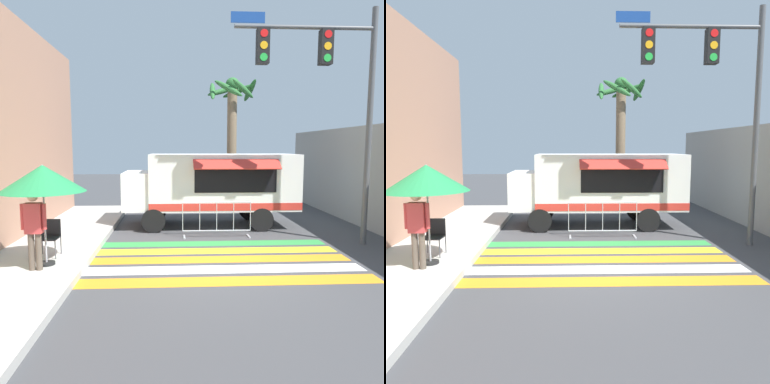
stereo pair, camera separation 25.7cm
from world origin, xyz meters
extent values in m
plane|color=#424244|center=(0.00, 0.00, 0.00)|extent=(60.00, 60.00, 0.00)
cube|color=gray|center=(5.46, 3.00, 1.74)|extent=(0.20, 16.00, 3.48)
cube|color=orange|center=(0.00, -1.19, 0.00)|extent=(6.40, 0.56, 0.01)
cube|color=white|center=(0.00, -0.43, 0.00)|extent=(6.40, 0.56, 0.01)
cube|color=orange|center=(0.00, 0.33, 0.00)|extent=(6.40, 0.56, 0.01)
cube|color=yellow|center=(0.00, 1.09, 0.00)|extent=(6.40, 0.56, 0.01)
cube|color=green|center=(0.00, 1.85, 0.00)|extent=(6.40, 0.56, 0.01)
cube|color=white|center=(0.59, 4.37, 1.58)|extent=(5.00, 2.19, 1.86)
cube|color=white|center=(-1.91, 4.37, 1.27)|extent=(1.76, 2.01, 1.26)
cube|color=#1E232D|center=(-2.74, 4.37, 1.59)|extent=(0.06, 1.75, 0.48)
cube|color=black|center=(0.88, 3.26, 1.72)|extent=(2.65, 0.03, 0.84)
cube|color=red|center=(0.88, 3.06, 2.22)|extent=(2.75, 0.43, 0.31)
cube|color=red|center=(0.59, 3.27, 0.83)|extent=(5.00, 0.01, 0.24)
cylinder|color=black|center=(-1.76, 3.37, 0.39)|extent=(0.77, 0.22, 0.77)
cylinder|color=black|center=(-1.76, 5.38, 0.39)|extent=(0.77, 0.22, 0.77)
cylinder|color=black|center=(1.76, 3.37, 0.39)|extent=(0.77, 0.22, 0.77)
cylinder|color=black|center=(1.76, 5.38, 0.39)|extent=(0.77, 0.22, 0.77)
cylinder|color=#515456|center=(4.28, 1.59, 3.22)|extent=(0.16, 0.16, 6.44)
cylinder|color=#515456|center=(2.39, 1.59, 5.90)|extent=(3.78, 0.11, 0.11)
cube|color=black|center=(2.96, 1.56, 5.39)|extent=(0.32, 0.28, 0.90)
cylinder|color=red|center=(2.96, 1.42, 5.69)|extent=(0.20, 0.02, 0.20)
cylinder|color=#F2A519|center=(2.96, 1.42, 5.39)|extent=(0.20, 0.02, 0.20)
cylinder|color=green|center=(2.96, 1.42, 5.09)|extent=(0.20, 0.02, 0.20)
cube|color=black|center=(1.26, 1.56, 5.39)|extent=(0.32, 0.28, 0.90)
cylinder|color=red|center=(1.26, 1.42, 5.69)|extent=(0.20, 0.02, 0.20)
cylinder|color=#F2A519|center=(1.26, 1.42, 5.39)|extent=(0.20, 0.02, 0.20)
cylinder|color=green|center=(1.26, 1.42, 5.09)|extent=(0.20, 0.02, 0.20)
cube|color=navy|center=(0.85, 1.57, 6.12)|extent=(0.90, 0.02, 0.28)
cylinder|color=black|center=(-3.93, -0.40, 0.20)|extent=(0.36, 0.36, 0.06)
cylinder|color=#B2B2B7|center=(-3.93, -0.40, 1.27)|extent=(0.04, 0.04, 2.21)
cone|color=#268C4C|center=(-3.93, -0.40, 2.08)|extent=(1.82, 1.82, 0.58)
cylinder|color=#4C4C51|center=(-4.31, 0.02, 0.38)|extent=(0.02, 0.02, 0.43)
cylinder|color=#4C4C51|center=(-3.86, 0.02, 0.38)|extent=(0.02, 0.02, 0.43)
cylinder|color=#4C4C51|center=(-4.31, 0.46, 0.38)|extent=(0.02, 0.02, 0.43)
cylinder|color=#4C4C51|center=(-3.86, 0.46, 0.38)|extent=(0.02, 0.02, 0.43)
cube|color=black|center=(-4.09, 0.24, 0.61)|extent=(0.47, 0.47, 0.03)
cube|color=black|center=(-4.09, 0.46, 0.83)|extent=(0.47, 0.03, 0.40)
cylinder|color=brown|center=(-4.11, -0.75, 0.56)|extent=(0.13, 0.13, 0.79)
cylinder|color=brown|center=(-3.96, -0.75, 0.56)|extent=(0.13, 0.13, 0.79)
cube|color=#CC3F3F|center=(-4.04, -0.75, 1.28)|extent=(0.34, 0.20, 0.64)
cylinder|color=#CC3F3F|center=(-4.26, -0.75, 1.31)|extent=(0.09, 0.09, 0.54)
cylinder|color=#CC3F3F|center=(-3.82, -0.75, 1.31)|extent=(0.09, 0.09, 0.54)
sphere|color=tan|center=(-4.04, -0.75, 1.74)|extent=(0.22, 0.22, 0.22)
cylinder|color=#B7BABF|center=(0.20, 2.65, 1.07)|extent=(2.09, 0.04, 0.04)
cylinder|color=#B7BABF|center=(0.20, 2.65, 0.20)|extent=(2.09, 0.04, 0.04)
cylinder|color=#B7BABF|center=(-0.84, 2.65, 0.64)|extent=(0.02, 0.02, 0.88)
cylinder|color=#B7BABF|center=(-0.32, 2.65, 0.64)|extent=(0.02, 0.02, 0.88)
cylinder|color=#B7BABF|center=(0.20, 2.65, 0.64)|extent=(0.02, 0.02, 0.88)
cylinder|color=#B7BABF|center=(0.73, 2.65, 0.64)|extent=(0.02, 0.02, 0.88)
cylinder|color=#B7BABF|center=(1.25, 2.65, 0.64)|extent=(0.02, 0.02, 0.88)
cube|color=#B7BABF|center=(-0.79, 2.65, 0.01)|extent=(0.06, 0.44, 0.03)
cube|color=#B7BABF|center=(1.20, 2.65, 0.01)|extent=(0.06, 0.44, 0.03)
cylinder|color=#7A664C|center=(1.48, 7.92, 2.64)|extent=(0.42, 0.42, 5.29)
sphere|color=#2D6B33|center=(1.48, 7.92, 5.44)|extent=(0.60, 0.60, 0.60)
ellipsoid|color=#2D6B33|center=(2.26, 8.02, 5.20)|extent=(0.43, 1.55, 0.93)
ellipsoid|color=#2D6B33|center=(1.85, 8.60, 5.27)|extent=(1.48, 0.97, 0.69)
ellipsoid|color=#2D6B33|center=(1.15, 8.65, 5.27)|extent=(1.57, 0.88, 0.69)
ellipsoid|color=#2D6B33|center=(0.62, 7.99, 5.18)|extent=(0.37, 1.62, 1.08)
ellipsoid|color=#2D6B33|center=(1.21, 7.29, 5.18)|extent=(1.30, 0.73, 0.89)
ellipsoid|color=#2D6B33|center=(1.84, 7.36, 5.18)|extent=(1.20, 0.90, 0.87)
camera|label=1|loc=(-1.14, -8.56, 2.75)|focal=35.00mm
camera|label=2|loc=(-0.89, -8.57, 2.75)|focal=35.00mm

